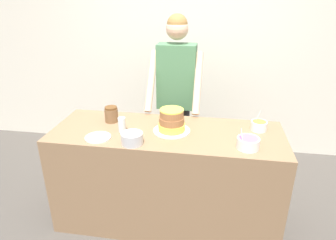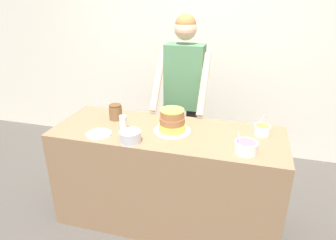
{
  "view_description": "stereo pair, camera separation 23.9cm",
  "coord_description": "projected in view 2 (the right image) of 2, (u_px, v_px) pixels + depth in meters",
  "views": [
    {
      "loc": [
        0.37,
        -1.86,
        1.97
      ],
      "look_at": [
        0.02,
        0.32,
        1.01
      ],
      "focal_mm": 32.0,
      "sensor_mm": 36.0,
      "label": 1
    },
    {
      "loc": [
        0.6,
        -1.8,
        1.97
      ],
      "look_at": [
        0.02,
        0.32,
        1.01
      ],
      "focal_mm": 32.0,
      "sensor_mm": 36.0,
      "label": 2
    }
  ],
  "objects": [
    {
      "name": "wall_back",
      "position": [
        201.0,
        50.0,
        3.65
      ],
      "size": [
        10.0,
        0.05,
        2.6
      ],
      "color": "silver",
      "rests_on": "ground_plane"
    },
    {
      "name": "counter",
      "position": [
        167.0,
        177.0,
        2.66
      ],
      "size": [
        1.92,
        0.7,
        0.9
      ],
      "color": "#8C6B4C",
      "rests_on": "ground_plane"
    },
    {
      "name": "person_baker",
      "position": [
        184.0,
        85.0,
        3.01
      ],
      "size": [
        0.52,
        0.48,
        1.78
      ],
      "color": "#2D2D38",
      "rests_on": "ground_plane"
    },
    {
      "name": "cake",
      "position": [
        172.0,
        122.0,
        2.44
      ],
      "size": [
        0.31,
        0.31,
        0.19
      ],
      "color": "silver",
      "rests_on": "counter"
    },
    {
      "name": "frosting_bowl_white",
      "position": [
        130.0,
        136.0,
        2.28
      ],
      "size": [
        0.17,
        0.17,
        0.14
      ],
      "color": "silver",
      "rests_on": "counter"
    },
    {
      "name": "frosting_bowl_orange",
      "position": [
        262.0,
        130.0,
        2.4
      ],
      "size": [
        0.13,
        0.13,
        0.15
      ],
      "color": "white",
      "rests_on": "counter"
    },
    {
      "name": "frosting_bowl_purple",
      "position": [
        246.0,
        147.0,
        2.13
      ],
      "size": [
        0.16,
        0.16,
        0.17
      ],
      "color": "white",
      "rests_on": "counter"
    },
    {
      "name": "drinking_glass",
      "position": [
        123.0,
        123.0,
        2.48
      ],
      "size": [
        0.06,
        0.06,
        0.12
      ],
      "color": "silver",
      "rests_on": "counter"
    },
    {
      "name": "ceramic_plate",
      "position": [
        99.0,
        134.0,
        2.41
      ],
      "size": [
        0.2,
        0.2,
        0.01
      ],
      "color": "silver",
      "rests_on": "counter"
    },
    {
      "name": "stoneware_jar",
      "position": [
        116.0,
        112.0,
        2.68
      ],
      "size": [
        0.12,
        0.12,
        0.14
      ],
      "color": "brown",
      "rests_on": "counter"
    }
  ]
}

